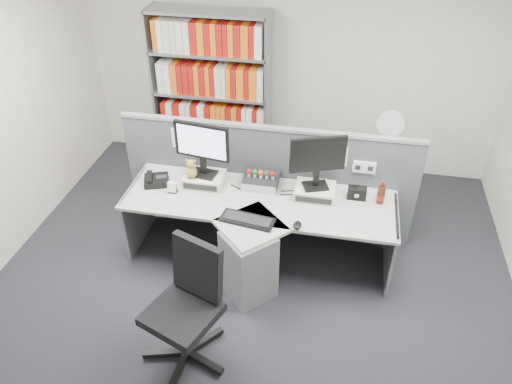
% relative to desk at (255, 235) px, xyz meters
% --- Properties ---
extents(ground, '(5.50, 5.50, 0.00)m').
position_rel_desk_xyz_m(ground, '(0.00, -0.60, -0.46)').
color(ground, '#292B31').
rests_on(ground, ground).
extents(room_shell, '(5.04, 5.54, 2.72)m').
position_rel_desk_xyz_m(room_shell, '(0.00, -0.60, 1.33)').
color(room_shell, beige).
rests_on(room_shell, ground).
extents(partition, '(3.00, 0.08, 1.27)m').
position_rel_desk_xyz_m(partition, '(0.00, 0.65, 0.19)').
color(partition, '#4B4F55').
rests_on(partition, ground).
extents(desk, '(2.60, 1.20, 0.72)m').
position_rel_desk_xyz_m(desk, '(0.00, 0.00, 0.00)').
color(desk, '#ABABA5').
rests_on(desk, ground).
extents(monitor_riser_left, '(0.38, 0.31, 0.10)m').
position_rel_desk_xyz_m(monitor_riser_left, '(-0.59, 0.38, 0.31)').
color(monitor_riser_left, beige).
rests_on(monitor_riser_left, desk).
extents(monitor_riser_right, '(0.38, 0.31, 0.10)m').
position_rel_desk_xyz_m(monitor_riser_right, '(0.51, 0.38, 0.31)').
color(monitor_riser_right, beige).
rests_on(monitor_riser_right, desk).
extents(monitor_left, '(0.55, 0.21, 0.56)m').
position_rel_desk_xyz_m(monitor_left, '(-0.59, 0.38, 0.70)').
color(monitor_left, black).
rests_on(monitor_left, monitor_riser_left).
extents(monitor_right, '(0.51, 0.24, 0.53)m').
position_rel_desk_xyz_m(monitor_right, '(0.51, 0.38, 0.68)').
color(monitor_right, black).
rests_on(monitor_right, monitor_riser_right).
extents(desktop_pc, '(0.34, 0.31, 0.09)m').
position_rel_desk_xyz_m(desktop_pc, '(-0.03, 0.47, 0.31)').
color(desktop_pc, black).
rests_on(desktop_pc, desk).
extents(figurines, '(0.29, 0.05, 0.09)m').
position_rel_desk_xyz_m(figurines, '(-0.03, 0.45, 0.41)').
color(figurines, beige).
rests_on(figurines, desktop_pc).
extents(keyboard, '(0.51, 0.25, 0.03)m').
position_rel_desk_xyz_m(keyboard, '(-0.04, -0.13, 0.28)').
color(keyboard, black).
rests_on(keyboard, desk).
extents(mouse, '(0.07, 0.12, 0.04)m').
position_rel_desk_xyz_m(mouse, '(0.41, -0.12, 0.29)').
color(mouse, black).
rests_on(mouse, desk).
extents(desk_phone, '(0.29, 0.28, 0.10)m').
position_rel_desk_xyz_m(desk_phone, '(-1.06, 0.29, 0.30)').
color(desk_phone, black).
rests_on(desk_phone, desk).
extents(desk_calendar, '(0.09, 0.07, 0.11)m').
position_rel_desk_xyz_m(desk_calendar, '(-0.85, 0.17, 0.31)').
color(desk_calendar, black).
rests_on(desk_calendar, desk).
extents(plush_toy, '(0.12, 0.12, 0.20)m').
position_rel_desk_xyz_m(plush_toy, '(-0.70, 0.32, 0.45)').
color(plush_toy, olive).
rests_on(plush_toy, monitor_riser_left).
extents(speaker, '(0.18, 0.10, 0.12)m').
position_rel_desk_xyz_m(speaker, '(0.91, 0.42, 0.32)').
color(speaker, black).
rests_on(speaker, desk).
extents(cola_bottle, '(0.07, 0.07, 0.24)m').
position_rel_desk_xyz_m(cola_bottle, '(1.13, 0.38, 0.36)').
color(cola_bottle, '#3F190A').
rests_on(cola_bottle, desk).
extents(shelving_unit, '(1.41, 0.40, 2.00)m').
position_rel_desk_xyz_m(shelving_unit, '(-0.90, 1.85, 0.52)').
color(shelving_unit, gray).
rests_on(shelving_unit, ground).
extents(filing_cabinet, '(0.45, 0.61, 0.70)m').
position_rel_desk_xyz_m(filing_cabinet, '(1.20, 1.40, -0.11)').
color(filing_cabinet, gray).
rests_on(filing_cabinet, ground).
extents(desk_fan, '(0.30, 0.18, 0.50)m').
position_rel_desk_xyz_m(desk_fan, '(1.20, 1.40, 0.56)').
color(desk_fan, white).
rests_on(desk_fan, filing_cabinet).
extents(office_chair, '(0.70, 0.71, 1.06)m').
position_rel_desk_xyz_m(office_chair, '(-0.33, -1.03, 0.11)').
color(office_chair, silver).
rests_on(office_chair, ground).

